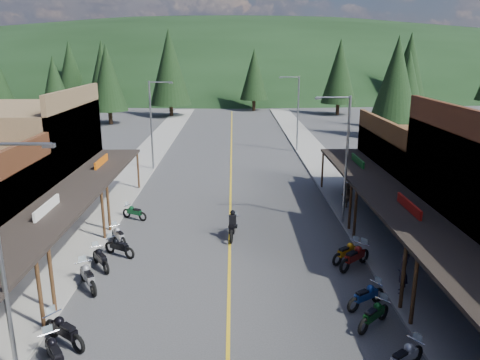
{
  "coord_description": "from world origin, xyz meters",
  "views": [
    {
      "loc": [
        0.22,
        -19.57,
        10.53
      ],
      "look_at": [
        0.62,
        7.64,
        3.0
      ],
      "focal_mm": 35.0,
      "sensor_mm": 36.0,
      "label": 1
    }
  ],
  "objects_px": {
    "shop_east_3": "(430,172)",
    "streetlight_3": "(297,110)",
    "bike_west_7": "(88,276)",
    "rider_on_bike": "(233,226)",
    "pine_4": "(340,71)",
    "bike_west_10": "(119,235)",
    "pedestrian_east_b": "(347,195)",
    "bike_west_6": "(64,329)",
    "pine_3": "(254,74)",
    "pedestrian_east_a": "(403,273)",
    "pine_9": "(407,82)",
    "bike_west_8": "(101,258)",
    "pine_8": "(55,89)",
    "bike_east_5": "(404,357)",
    "pine_1": "(103,69)",
    "bike_east_9": "(347,251)",
    "shop_west_3": "(25,159)",
    "pine_10": "(108,78)",
    "bike_west_9": "(119,246)",
    "bike_east_6": "(374,314)",
    "bike_west_11": "(134,212)",
    "bike_west_5": "(55,352)",
    "pine_11": "(396,79)",
    "pine_7": "(70,68)",
    "pine_2": "(170,67)",
    "streetlight_0": "(4,252)",
    "streetlight_1": "(153,122)",
    "pine_5": "(409,65)",
    "bike_east_8": "(355,256)",
    "streetlight_2": "(344,155)",
    "bike_east_7": "(366,295)"
  },
  "relations": [
    {
      "from": "pine_1",
      "to": "pine_8",
      "type": "distance_m",
      "value": 30.09
    },
    {
      "from": "pine_3",
      "to": "bike_east_5",
      "type": "bearing_deg",
      "value": -88.44
    },
    {
      "from": "pine_11",
      "to": "rider_on_bike",
      "type": "distance_m",
      "value": 38.33
    },
    {
      "from": "bike_west_9",
      "to": "pedestrian_east_b",
      "type": "relative_size",
      "value": 1.16
    },
    {
      "from": "pine_9",
      "to": "bike_west_10",
      "type": "distance_m",
      "value": 50.45
    },
    {
      "from": "bike_east_5",
      "to": "pedestrian_east_a",
      "type": "bearing_deg",
      "value": 125.55
    },
    {
      "from": "bike_west_6",
      "to": "bike_west_10",
      "type": "distance_m",
      "value": 9.44
    },
    {
      "from": "pine_5",
      "to": "pine_4",
      "type": "bearing_deg",
      "value": -143.13
    },
    {
      "from": "streetlight_1",
      "to": "bike_east_6",
      "type": "xyz_separation_m",
      "value": [
        12.67,
        -25.39,
        -3.87
      ]
    },
    {
      "from": "streetlight_2",
      "to": "bike_west_5",
      "type": "xyz_separation_m",
      "value": [
        -12.86,
        -13.69,
        -3.84
      ]
    },
    {
      "from": "bike_east_8",
      "to": "bike_west_10",
      "type": "bearing_deg",
      "value": -146.26
    },
    {
      "from": "bike_west_7",
      "to": "rider_on_bike",
      "type": "height_order",
      "value": "rider_on_bike"
    },
    {
      "from": "pine_2",
      "to": "pine_9",
      "type": "xyz_separation_m",
      "value": [
        34.0,
        -13.0,
        -1.61
      ]
    },
    {
      "from": "pine_1",
      "to": "pine_8",
      "type": "height_order",
      "value": "pine_1"
    },
    {
      "from": "pine_10",
      "to": "bike_west_6",
      "type": "bearing_deg",
      "value": -77.59
    },
    {
      "from": "pine_7",
      "to": "pine_10",
      "type": "bearing_deg",
      "value": -61.7
    },
    {
      "from": "bike_west_9",
      "to": "pedestrian_east_a",
      "type": "xyz_separation_m",
      "value": [
        13.52,
        -4.33,
        0.52
      ]
    },
    {
      "from": "bike_west_6",
      "to": "bike_east_9",
      "type": "relative_size",
      "value": 1.08
    },
    {
      "from": "shop_west_3",
      "to": "pine_10",
      "type": "height_order",
      "value": "pine_10"
    },
    {
      "from": "pine_4",
      "to": "bike_west_10",
      "type": "xyz_separation_m",
      "value": [
        -24.25,
        -54.96,
        -6.68
      ]
    },
    {
      "from": "pine_5",
      "to": "bike_west_10",
      "type": "xyz_separation_m",
      "value": [
        -40.25,
        -66.96,
        -7.43
      ]
    },
    {
      "from": "shop_east_3",
      "to": "streetlight_3",
      "type": "bearing_deg",
      "value": 109.99
    },
    {
      "from": "pine_4",
      "to": "pine_9",
      "type": "relative_size",
      "value": 1.16
    },
    {
      "from": "pedestrian_east_b",
      "to": "streetlight_3",
      "type": "bearing_deg",
      "value": -105.19
    },
    {
      "from": "bike_west_8",
      "to": "pine_8",
      "type": "bearing_deg",
      "value": 77.69
    },
    {
      "from": "pine_11",
      "to": "pedestrian_east_a",
      "type": "height_order",
      "value": "pine_11"
    },
    {
      "from": "streetlight_3",
      "to": "bike_west_11",
      "type": "distance_m",
      "value": 25.08
    },
    {
      "from": "streetlight_1",
      "to": "bike_west_8",
      "type": "xyz_separation_m",
      "value": [
        0.53,
        -20.07,
        -3.87
      ]
    },
    {
      "from": "bike_west_10",
      "to": "bike_east_6",
      "type": "distance_m",
      "value": 14.64
    },
    {
      "from": "pedestrian_east_a",
      "to": "pedestrian_east_b",
      "type": "relative_size",
      "value": 1.09
    },
    {
      "from": "bike_west_5",
      "to": "pine_3",
      "type": "bearing_deg",
      "value": 46.66
    },
    {
      "from": "pine_3",
      "to": "bike_west_6",
      "type": "bearing_deg",
      "value": -98.11
    },
    {
      "from": "pine_8",
      "to": "bike_west_11",
      "type": "height_order",
      "value": "pine_8"
    },
    {
      "from": "pine_3",
      "to": "rider_on_bike",
      "type": "height_order",
      "value": "pine_3"
    },
    {
      "from": "bike_east_6",
      "to": "pedestrian_east_a",
      "type": "bearing_deg",
      "value": 98.4
    },
    {
      "from": "pine_3",
      "to": "pedestrian_east_b",
      "type": "distance_m",
      "value": 55.51
    },
    {
      "from": "bike_west_5",
      "to": "bike_west_9",
      "type": "bearing_deg",
      "value": 54.09
    },
    {
      "from": "streetlight_0",
      "to": "pine_9",
      "type": "bearing_deg",
      "value": 58.75
    },
    {
      "from": "pine_9",
      "to": "bike_east_7",
      "type": "height_order",
      "value": "pine_9"
    },
    {
      "from": "bike_west_6",
      "to": "bike_west_10",
      "type": "height_order",
      "value": "bike_west_6"
    },
    {
      "from": "bike_west_10",
      "to": "bike_west_6",
      "type": "bearing_deg",
      "value": -122.44
    },
    {
      "from": "pine_10",
      "to": "bike_west_8",
      "type": "relative_size",
      "value": 5.58
    },
    {
      "from": "streetlight_3",
      "to": "streetlight_0",
      "type": "bearing_deg",
      "value": -111.12
    },
    {
      "from": "bike_west_11",
      "to": "shop_west_3",
      "type": "bearing_deg",
      "value": 102.52
    },
    {
      "from": "pine_3",
      "to": "pine_4",
      "type": "xyz_separation_m",
      "value": [
        14.0,
        -6.0,
        0.75
      ]
    },
    {
      "from": "bike_west_8",
      "to": "bike_east_5",
      "type": "height_order",
      "value": "bike_west_8"
    },
    {
      "from": "bike_east_5",
      "to": "pine_9",
      "type": "bearing_deg",
      "value": 124.64
    },
    {
      "from": "pine_10",
      "to": "bike_west_5",
      "type": "bearing_deg",
      "value": -77.75
    },
    {
      "from": "pedestrian_east_b",
      "to": "pine_7",
      "type": "bearing_deg",
      "value": -76.75
    },
    {
      "from": "streetlight_0",
      "to": "pine_5",
      "type": "bearing_deg",
      "value": 62.3
    }
  ]
}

